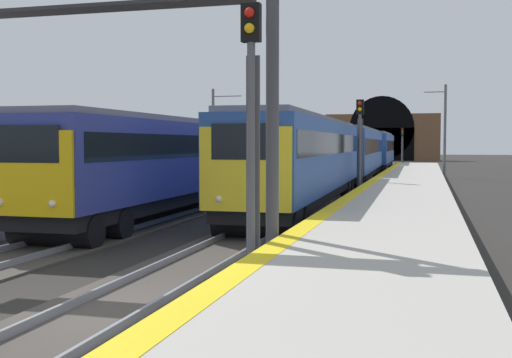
% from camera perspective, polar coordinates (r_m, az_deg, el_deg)
% --- Properties ---
extents(ground_plane, '(320.00, 320.00, 0.00)m').
position_cam_1_polar(ground_plane, '(11.47, -12.67, -11.57)').
color(ground_plane, '#282623').
extents(platform_right, '(112.00, 3.92, 0.96)m').
position_cam_1_polar(platform_right, '(10.15, 8.92, -10.68)').
color(platform_right, '#ADA89E').
rests_on(platform_right, ground_plane).
extents(platform_right_edge_strip, '(112.00, 0.50, 0.01)m').
position_cam_1_polar(platform_right_edge_strip, '(10.36, -0.58, -7.60)').
color(platform_right_edge_strip, yellow).
rests_on(platform_right_edge_strip, platform_right).
extents(track_main_line, '(160.00, 2.78, 0.21)m').
position_cam_1_polar(track_main_line, '(11.46, -12.67, -11.36)').
color(track_main_line, '#423D38').
rests_on(track_main_line, ground_plane).
extents(train_main_approaching, '(60.33, 3.19, 4.01)m').
position_cam_1_polar(train_main_approaching, '(47.96, 8.94, 2.44)').
color(train_main_approaching, '#264C99').
rests_on(train_main_approaching, ground_plane).
extents(train_adjacent_platform, '(61.26, 2.94, 4.79)m').
position_cam_1_polar(train_adjacent_platform, '(45.91, 2.53, 2.39)').
color(train_adjacent_platform, navy).
rests_on(train_adjacent_platform, ground_plane).
extents(railway_signal_near, '(0.39, 0.38, 5.65)m').
position_cam_1_polar(railway_signal_near, '(12.69, -0.41, 4.91)').
color(railway_signal_near, '#4C4C54').
rests_on(railway_signal_near, ground_plane).
extents(railway_signal_mid, '(0.39, 0.38, 5.14)m').
position_cam_1_polar(railway_signal_mid, '(33.13, 9.28, 3.36)').
color(railway_signal_mid, '#4C4C54').
rests_on(railway_signal_mid, ground_plane).
extents(railway_signal_far, '(0.39, 0.38, 4.98)m').
position_cam_1_polar(railway_signal_far, '(87.85, 12.97, 3.22)').
color(railway_signal_far, '#4C4C54').
rests_on(railway_signal_far, ground_plane).
extents(overhead_signal_gantry, '(0.70, 9.11, 6.79)m').
position_cam_1_polar(overhead_signal_gantry, '(15.40, -15.03, 11.61)').
color(overhead_signal_gantry, '#3F3F47').
rests_on(overhead_signal_gantry, ground_plane).
extents(tunnel_portal, '(2.98, 19.07, 10.84)m').
position_cam_1_polar(tunnel_portal, '(110.44, 11.23, 3.70)').
color(tunnel_portal, brown).
rests_on(tunnel_portal, ground_plane).
extents(catenary_mast_near, '(0.22, 2.45, 7.22)m').
position_cam_1_polar(catenary_mast_near, '(50.83, -3.80, 4.14)').
color(catenary_mast_near, '#595B60').
rests_on(catenary_mast_near, ground_plane).
extents(catenary_mast_far, '(0.22, 1.83, 7.78)m').
position_cam_1_polar(catenary_mast_far, '(55.32, 16.54, 4.20)').
color(catenary_mast_far, '#595B60').
rests_on(catenary_mast_far, ground_plane).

